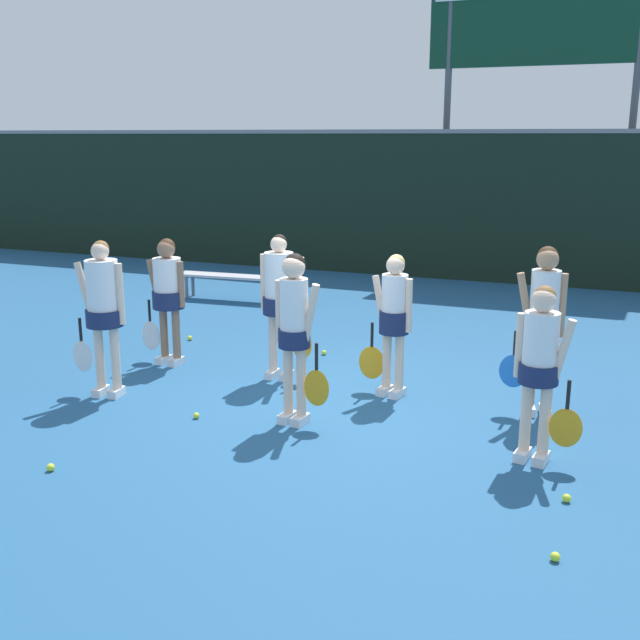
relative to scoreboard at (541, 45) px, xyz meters
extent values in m
plane|color=#235684|center=(-1.19, -8.78, -4.58)|extent=(140.00, 140.00, 0.00)
cube|color=black|center=(-1.19, -1.05, -3.14)|extent=(60.00, 0.06, 2.89)
cube|color=slate|center=(-1.19, -1.05, -1.65)|extent=(60.00, 0.08, 0.08)
cylinder|color=#515156|center=(-1.80, 0.00, -1.68)|extent=(0.14, 0.14, 5.80)
cylinder|color=#515156|center=(1.80, 0.00, -1.68)|extent=(0.14, 0.14, 5.80)
cube|color=#0F3823|center=(0.00, 0.00, 0.41)|extent=(4.40, 0.12, 1.60)
cube|color=#B2B2B7|center=(-4.66, -4.44, -4.15)|extent=(1.88, 0.48, 0.04)
cylinder|color=slate|center=(-3.91, -4.26, -4.38)|extent=(0.06, 0.06, 0.41)
cylinder|color=slate|center=(-3.89, -4.51, -4.38)|extent=(0.06, 0.06, 0.41)
cylinder|color=slate|center=(-5.43, -4.36, -4.38)|extent=(0.06, 0.06, 0.41)
cylinder|color=slate|center=(-5.42, -4.61, -4.38)|extent=(0.06, 0.06, 0.41)
cylinder|color=beige|center=(-3.42, -9.39, -4.17)|extent=(0.10, 0.10, 0.83)
cylinder|color=beige|center=(-3.62, -9.42, -4.17)|extent=(0.10, 0.10, 0.83)
cube|color=white|center=(-3.42, -9.42, -4.54)|extent=(0.14, 0.25, 0.09)
cube|color=white|center=(-3.61, -9.45, -4.54)|extent=(0.14, 0.25, 0.09)
cylinder|color=#192347|center=(-3.52, -9.40, -3.68)|extent=(0.41, 0.41, 0.19)
cylinder|color=white|center=(-3.52, -9.40, -3.39)|extent=(0.36, 0.36, 0.71)
sphere|color=beige|center=(-3.52, -9.40, -2.94)|extent=(0.19, 0.19, 0.19)
sphere|color=olive|center=(-3.52, -9.38, -2.92)|extent=(0.18, 0.18, 0.18)
cylinder|color=beige|center=(-3.74, -9.43, -3.41)|extent=(0.22, 0.11, 0.68)
cylinder|color=beige|center=(-3.32, -9.37, -3.41)|extent=(0.08, 0.08, 0.67)
cylinder|color=black|center=(-3.81, -9.46, -3.83)|extent=(0.03, 0.03, 0.26)
ellipsoid|color=silver|center=(-3.81, -9.46, -4.14)|extent=(0.27, 0.03, 0.36)
cylinder|color=beige|center=(-1.16, -9.40, -4.17)|extent=(0.10, 0.10, 0.83)
cylinder|color=beige|center=(-1.32, -9.39, -4.17)|extent=(0.10, 0.10, 0.83)
cube|color=white|center=(-1.16, -9.43, -4.54)|extent=(0.13, 0.25, 0.09)
cube|color=white|center=(-1.32, -9.42, -4.54)|extent=(0.13, 0.25, 0.09)
cylinder|color=#192347|center=(-1.24, -9.40, -3.69)|extent=(0.32, 0.32, 0.19)
cylinder|color=white|center=(-1.24, -9.40, -3.42)|extent=(0.28, 0.28, 0.67)
sphere|color=beige|center=(-1.24, -9.40, -2.97)|extent=(0.23, 0.23, 0.23)
sphere|color=black|center=(-1.24, -9.38, -2.94)|extent=(0.21, 0.21, 0.21)
cylinder|color=beige|center=(-1.06, -9.41, -3.43)|extent=(0.21, 0.10, 0.64)
cylinder|color=beige|center=(-1.41, -9.38, -3.43)|extent=(0.08, 0.08, 0.63)
cylinder|color=black|center=(-0.98, -9.44, -3.84)|extent=(0.03, 0.03, 0.27)
ellipsoid|color=orange|center=(-0.98, -9.44, -4.17)|extent=(0.27, 0.03, 0.38)
cylinder|color=beige|center=(1.21, -9.48, -4.20)|extent=(0.10, 0.10, 0.76)
cylinder|color=beige|center=(1.05, -9.45, -4.20)|extent=(0.10, 0.10, 0.76)
cube|color=white|center=(1.21, -9.51, -4.54)|extent=(0.15, 0.25, 0.09)
cube|color=white|center=(1.04, -9.48, -4.54)|extent=(0.15, 0.25, 0.09)
cylinder|color=#192347|center=(1.13, -9.46, -3.76)|extent=(0.35, 0.35, 0.18)
cylinder|color=white|center=(1.13, -9.46, -3.51)|extent=(0.30, 0.30, 0.61)
sphere|color=beige|center=(1.13, -9.46, -3.10)|extent=(0.21, 0.21, 0.21)
sphere|color=olive|center=(1.14, -9.44, -3.07)|extent=(0.20, 0.20, 0.20)
cylinder|color=beige|center=(1.32, -9.50, -3.53)|extent=(0.21, 0.11, 0.59)
cylinder|color=beige|center=(0.95, -9.43, -3.53)|extent=(0.08, 0.08, 0.58)
cylinder|color=black|center=(1.40, -9.53, -3.90)|extent=(0.03, 0.03, 0.26)
ellipsoid|color=orange|center=(1.40, -9.53, -4.21)|extent=(0.28, 0.03, 0.36)
cylinder|color=#8C664C|center=(-3.43, -8.12, -4.20)|extent=(0.10, 0.10, 0.77)
cylinder|color=#8C664C|center=(-3.62, -8.11, -4.20)|extent=(0.10, 0.10, 0.77)
cube|color=white|center=(-3.43, -8.15, -4.54)|extent=(0.13, 0.25, 0.09)
cube|color=white|center=(-3.62, -8.14, -4.54)|extent=(0.13, 0.25, 0.09)
cylinder|color=#192347|center=(-3.52, -8.11, -3.74)|extent=(0.40, 0.40, 0.22)
cylinder|color=white|center=(-3.52, -8.11, -3.51)|extent=(0.35, 0.35, 0.61)
sphere|color=#8C664C|center=(-3.52, -8.11, -3.10)|extent=(0.22, 0.22, 0.22)
sphere|color=#4C331E|center=(-3.52, -8.09, -3.07)|extent=(0.21, 0.21, 0.21)
cylinder|color=#8C664C|center=(-3.74, -8.10, -3.53)|extent=(0.20, 0.09, 0.58)
cylinder|color=#8C664C|center=(-3.32, -8.13, -3.53)|extent=(0.08, 0.08, 0.58)
cylinder|color=black|center=(-3.82, -8.11, -3.91)|extent=(0.03, 0.03, 0.28)
ellipsoid|color=silver|center=(-3.82, -8.11, -4.24)|extent=(0.27, 0.03, 0.39)
cylinder|color=beige|center=(-1.88, -8.13, -4.17)|extent=(0.10, 0.10, 0.83)
cylinder|color=beige|center=(-2.07, -8.13, -4.17)|extent=(0.10, 0.10, 0.83)
cube|color=white|center=(-1.88, -8.16, -4.54)|extent=(0.11, 0.24, 0.09)
cube|color=white|center=(-2.07, -8.16, -4.54)|extent=(0.11, 0.24, 0.09)
cylinder|color=#192347|center=(-1.98, -8.13, -3.68)|extent=(0.40, 0.40, 0.21)
cylinder|color=white|center=(-1.98, -8.13, -3.40)|extent=(0.34, 0.34, 0.70)
sphere|color=beige|center=(-1.98, -8.13, -2.95)|extent=(0.19, 0.19, 0.19)
sphere|color=black|center=(-1.98, -8.11, -2.93)|extent=(0.18, 0.18, 0.18)
cylinder|color=beige|center=(-1.76, -8.13, -3.41)|extent=(0.21, 0.08, 0.67)
cylinder|color=beige|center=(-2.18, -8.13, -3.41)|extent=(0.08, 0.08, 0.67)
cylinder|color=black|center=(-1.68, -8.15, -3.83)|extent=(0.03, 0.03, 0.25)
ellipsoid|color=orange|center=(-1.68, -8.15, -4.13)|extent=(0.26, 0.03, 0.35)
cylinder|color=beige|center=(-0.46, -8.25, -4.20)|extent=(0.10, 0.10, 0.76)
cylinder|color=beige|center=(-0.62, -8.21, -4.20)|extent=(0.10, 0.10, 0.76)
cube|color=white|center=(-0.47, -8.28, -4.54)|extent=(0.16, 0.26, 0.09)
cube|color=white|center=(-0.62, -8.24, -4.54)|extent=(0.16, 0.26, 0.09)
cylinder|color=#192347|center=(-0.54, -8.23, -3.73)|extent=(0.33, 0.33, 0.26)
cylinder|color=white|center=(-0.54, -8.23, -3.51)|extent=(0.29, 0.29, 0.62)
sphere|color=beige|center=(-0.54, -8.23, -3.10)|extent=(0.20, 0.20, 0.20)
sphere|color=#D8B772|center=(-0.53, -8.21, -3.07)|extent=(0.19, 0.19, 0.19)
cylinder|color=beige|center=(-0.72, -8.19, -3.52)|extent=(0.21, 0.11, 0.59)
cylinder|color=beige|center=(-0.37, -8.27, -3.52)|extent=(0.08, 0.08, 0.59)
cylinder|color=black|center=(-0.80, -8.20, -3.91)|extent=(0.03, 0.03, 0.28)
ellipsoid|color=orange|center=(-0.80, -8.20, -4.24)|extent=(0.30, 0.03, 0.39)
cylinder|color=tan|center=(1.13, -8.22, -4.16)|extent=(0.10, 0.10, 0.84)
cylinder|color=tan|center=(0.97, -8.25, -4.16)|extent=(0.10, 0.10, 0.84)
cube|color=white|center=(1.13, -8.25, -4.54)|extent=(0.16, 0.26, 0.09)
cube|color=white|center=(0.97, -8.28, -4.54)|extent=(0.16, 0.26, 0.09)
cylinder|color=#192347|center=(1.05, -8.23, -3.67)|extent=(0.34, 0.34, 0.19)
cylinder|color=white|center=(1.05, -8.23, -3.39)|extent=(0.29, 0.29, 0.69)
sphere|color=tan|center=(1.05, -8.23, -2.94)|extent=(0.22, 0.22, 0.22)
sphere|color=#4C331E|center=(1.04, -8.21, -2.91)|extent=(0.20, 0.20, 0.20)
cylinder|color=tan|center=(0.86, -8.27, -3.41)|extent=(0.22, 0.12, 0.66)
cylinder|color=tan|center=(1.22, -8.20, -3.41)|extent=(0.08, 0.08, 0.66)
cylinder|color=black|center=(0.79, -8.31, -3.82)|extent=(0.03, 0.03, 0.26)
ellipsoid|color=blue|center=(0.79, -8.31, -4.12)|extent=(0.30, 0.03, 0.36)
sphere|color=#CCE033|center=(-1.83, -7.04, -4.55)|extent=(0.07, 0.07, 0.07)
sphere|color=#CCE033|center=(-2.23, -9.69, -4.55)|extent=(0.06, 0.06, 0.06)
sphere|color=#CCE033|center=(-2.77, -11.24, -4.55)|extent=(0.07, 0.07, 0.07)
sphere|color=#CCE033|center=(1.47, -10.19, -4.55)|extent=(0.07, 0.07, 0.07)
sphere|color=#CCE033|center=(-3.88, -7.06, -4.55)|extent=(0.07, 0.07, 0.07)
sphere|color=#CCE033|center=(1.46, -11.12, -4.55)|extent=(0.07, 0.07, 0.07)
camera|label=1|loc=(1.63, -16.01, -1.72)|focal=42.00mm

